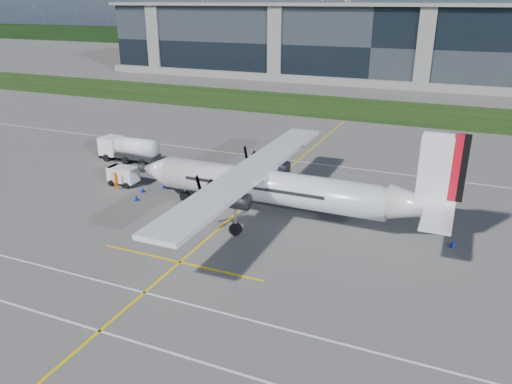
{
  "coord_description": "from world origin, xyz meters",
  "views": [
    {
      "loc": [
        19.13,
        -30.72,
        16.24
      ],
      "look_at": [
        5.29,
        1.44,
        2.7
      ],
      "focal_mm": 35.0,
      "sensor_mm": 36.0,
      "label": 1
    }
  ],
  "objects_px": {
    "safety_cone_nose_port": "(136,198)",
    "fuel_tanker_truck": "(125,149)",
    "baggage_tug": "(123,176)",
    "pylon_west": "(205,3)",
    "safety_cone_tail": "(453,244)",
    "turboprop_aircraft": "(281,169)",
    "safety_cone_nose_stbd": "(164,185)",
    "safety_cone_fwd": "(142,189)",
    "ground_crew_person": "(116,179)"
  },
  "relations": [
    {
      "from": "fuel_tanker_truck",
      "to": "safety_cone_tail",
      "type": "relative_size",
      "value": 14.02
    },
    {
      "from": "safety_cone_nose_port",
      "to": "pylon_west",
      "type": "bearing_deg",
      "value": 116.5
    },
    {
      "from": "turboprop_aircraft",
      "to": "baggage_tug",
      "type": "bearing_deg",
      "value": 175.14
    },
    {
      "from": "turboprop_aircraft",
      "to": "pylon_west",
      "type": "bearing_deg",
      "value": 120.55
    },
    {
      "from": "turboprop_aircraft",
      "to": "ground_crew_person",
      "type": "distance_m",
      "value": 16.26
    },
    {
      "from": "fuel_tanker_truck",
      "to": "safety_cone_nose_port",
      "type": "bearing_deg",
      "value": -49.01
    },
    {
      "from": "turboprop_aircraft",
      "to": "safety_cone_nose_port",
      "type": "relative_size",
      "value": 54.22
    },
    {
      "from": "fuel_tanker_truck",
      "to": "baggage_tug",
      "type": "xyz_separation_m",
      "value": [
        4.4,
        -6.21,
        -0.45
      ]
    },
    {
      "from": "baggage_tug",
      "to": "ground_crew_person",
      "type": "distance_m",
      "value": 1.33
    },
    {
      "from": "safety_cone_nose_stbd",
      "to": "pylon_west",
      "type": "bearing_deg",
      "value": 117.2
    },
    {
      "from": "pylon_west",
      "to": "baggage_tug",
      "type": "distance_m",
      "value": 162.05
    },
    {
      "from": "safety_cone_tail",
      "to": "safety_cone_nose_stbd",
      "type": "height_order",
      "value": "same"
    },
    {
      "from": "pylon_west",
      "to": "safety_cone_tail",
      "type": "distance_m",
      "value": 177.71
    },
    {
      "from": "pylon_west",
      "to": "safety_cone_tail",
      "type": "relative_size",
      "value": 60.0
    },
    {
      "from": "pylon_west",
      "to": "safety_cone_fwd",
      "type": "bearing_deg",
      "value": -63.43
    },
    {
      "from": "safety_cone_nose_port",
      "to": "fuel_tanker_truck",
      "type": "bearing_deg",
      "value": 130.99
    },
    {
      "from": "safety_cone_nose_port",
      "to": "safety_cone_fwd",
      "type": "height_order",
      "value": "same"
    },
    {
      "from": "turboprop_aircraft",
      "to": "safety_cone_fwd",
      "type": "relative_size",
      "value": 54.22
    },
    {
      "from": "safety_cone_tail",
      "to": "fuel_tanker_truck",
      "type": "bearing_deg",
      "value": 167.43
    },
    {
      "from": "safety_cone_nose_port",
      "to": "safety_cone_tail",
      "type": "bearing_deg",
      "value": 3.51
    },
    {
      "from": "safety_cone_nose_stbd",
      "to": "safety_cone_fwd",
      "type": "xyz_separation_m",
      "value": [
        -1.2,
        -1.63,
        0.0
      ]
    },
    {
      "from": "pylon_west",
      "to": "safety_cone_nose_port",
      "type": "xyz_separation_m",
      "value": [
        73.84,
        -148.1,
        -14.75
      ]
    },
    {
      "from": "safety_cone_nose_stbd",
      "to": "fuel_tanker_truck",
      "type": "bearing_deg",
      "value": 146.5
    },
    {
      "from": "turboprop_aircraft",
      "to": "ground_crew_person",
      "type": "relative_size",
      "value": 13.83
    },
    {
      "from": "ground_crew_person",
      "to": "safety_cone_nose_stbd",
      "type": "distance_m",
      "value": 4.29
    },
    {
      "from": "safety_cone_nose_stbd",
      "to": "safety_cone_nose_port",
      "type": "relative_size",
      "value": 1.0
    },
    {
      "from": "turboprop_aircraft",
      "to": "ground_crew_person",
      "type": "height_order",
      "value": "turboprop_aircraft"
    },
    {
      "from": "pylon_west",
      "to": "ground_crew_person",
      "type": "relative_size",
      "value": 15.31
    },
    {
      "from": "pylon_west",
      "to": "ground_crew_person",
      "type": "xyz_separation_m",
      "value": [
        70.59,
        -146.59,
        -14.02
      ]
    },
    {
      "from": "turboprop_aircraft",
      "to": "safety_cone_fwd",
      "type": "xyz_separation_m",
      "value": [
        -13.44,
        0.45,
        -3.82
      ]
    },
    {
      "from": "baggage_tug",
      "to": "safety_cone_nose_stbd",
      "type": "relative_size",
      "value": 5.73
    },
    {
      "from": "baggage_tug",
      "to": "safety_cone_nose_stbd",
      "type": "distance_m",
      "value": 4.03
    },
    {
      "from": "pylon_west",
      "to": "fuel_tanker_truck",
      "type": "height_order",
      "value": "pylon_west"
    },
    {
      "from": "safety_cone_nose_stbd",
      "to": "safety_cone_nose_port",
      "type": "height_order",
      "value": "same"
    },
    {
      "from": "turboprop_aircraft",
      "to": "safety_cone_tail",
      "type": "relative_size",
      "value": 54.22
    },
    {
      "from": "turboprop_aircraft",
      "to": "ground_crew_person",
      "type": "bearing_deg",
      "value": 179.78
    },
    {
      "from": "fuel_tanker_truck",
      "to": "safety_cone_nose_stbd",
      "type": "height_order",
      "value": "fuel_tanker_truck"
    },
    {
      "from": "pylon_west",
      "to": "safety_cone_nose_port",
      "type": "height_order",
      "value": "pylon_west"
    },
    {
      "from": "pylon_west",
      "to": "safety_cone_nose_port",
      "type": "distance_m",
      "value": 166.15
    },
    {
      "from": "turboprop_aircraft",
      "to": "safety_cone_nose_stbd",
      "type": "distance_m",
      "value": 12.99
    },
    {
      "from": "safety_cone_nose_port",
      "to": "safety_cone_fwd",
      "type": "bearing_deg",
      "value": 111.04
    },
    {
      "from": "fuel_tanker_truck",
      "to": "safety_cone_nose_port",
      "type": "relative_size",
      "value": 14.02
    },
    {
      "from": "safety_cone_fwd",
      "to": "safety_cone_nose_stbd",
      "type": "bearing_deg",
      "value": 53.51
    },
    {
      "from": "turboprop_aircraft",
      "to": "safety_cone_fwd",
      "type": "bearing_deg",
      "value": 178.1
    },
    {
      "from": "safety_cone_tail",
      "to": "safety_cone_fwd",
      "type": "distance_m",
      "value": 26.35
    },
    {
      "from": "pylon_west",
      "to": "fuel_tanker_truck",
      "type": "distance_m",
      "value": 154.54
    },
    {
      "from": "pylon_west",
      "to": "ground_crew_person",
      "type": "distance_m",
      "value": 163.31
    },
    {
      "from": "turboprop_aircraft",
      "to": "baggage_tug",
      "type": "relative_size",
      "value": 9.46
    },
    {
      "from": "pylon_west",
      "to": "turboprop_aircraft",
      "type": "distance_m",
      "value": 170.64
    },
    {
      "from": "fuel_tanker_truck",
      "to": "safety_cone_nose_stbd",
      "type": "distance_m",
      "value": 10.04
    }
  ]
}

